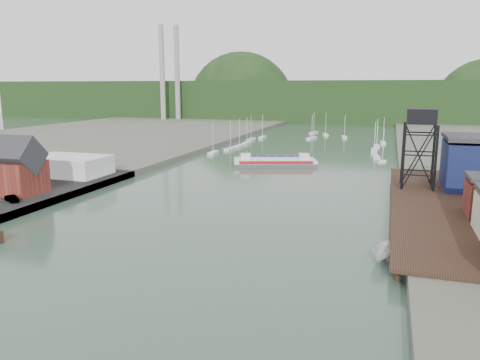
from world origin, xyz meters
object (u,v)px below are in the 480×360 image
Objects in this scene: harbor_building at (11,171)px; lift_tower at (421,121)px; chain_ferry at (275,162)px; motorboat at (383,253)px.

lift_tower is (77.00, 28.00, 9.56)m from harbor_building.
harbor_building is 0.76× the size of lift_tower.
chain_ferry is 4.45× the size of motorboat.
harbor_building is at bearing -160.02° from lift_tower.
lift_tower reaches higher than harbor_building.
chain_ferry is (-37.26, 30.06, -14.67)m from lift_tower.
harbor_building is at bearing -175.62° from motorboat.
harbor_building reaches higher than motorboat.
chain_ferry reaches higher than motorboat.
harbor_building reaches higher than chain_ferry.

